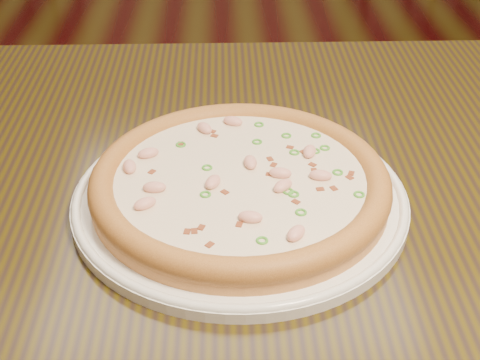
{
  "coord_description": "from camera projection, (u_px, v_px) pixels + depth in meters",
  "views": [
    {
      "loc": [
        0.0,
        -0.69,
        1.17
      ],
      "look_at": [
        0.02,
        -0.11,
        0.78
      ],
      "focal_mm": 50.0,
      "sensor_mm": 36.0,
      "label": 1
    }
  ],
  "objects": [
    {
      "name": "hero_table",
      "position": [
        336.0,
        243.0,
        0.82
      ],
      "size": [
        1.2,
        0.8,
        0.75
      ],
      "color": "black",
      "rests_on": "ground"
    },
    {
      "name": "plate",
      "position": [
        240.0,
        196.0,
        0.72
      ],
      "size": [
        0.36,
        0.36,
        0.02
      ],
      "color": "white",
      "rests_on": "hero_table"
    },
    {
      "name": "pizza",
      "position": [
        240.0,
        182.0,
        0.71
      ],
      "size": [
        0.32,
        0.32,
        0.03
      ],
      "color": "#CE8B4C",
      "rests_on": "plate"
    }
  ]
}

